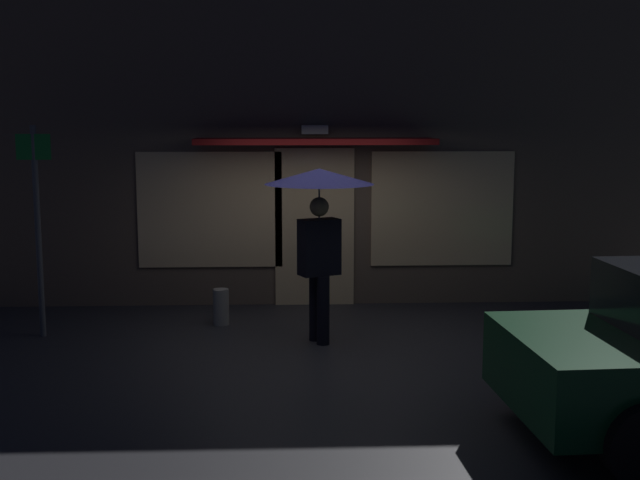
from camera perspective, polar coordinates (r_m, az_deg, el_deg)
ground_plane at (r=9.52m, az=0.11°, el=-7.44°), size 18.00×18.00×0.00m
building_facade at (r=11.50m, az=-0.40°, el=6.40°), size 9.45×1.00×4.43m
person_with_umbrella at (r=9.41m, az=-0.06°, el=2.64°), size 1.26×1.26×2.04m
street_sign_post at (r=10.25m, az=-19.03°, el=1.39°), size 0.40×0.07×2.53m
sidewalk_bollard at (r=10.54m, az=-6.88°, el=-4.63°), size 0.20×0.20×0.46m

